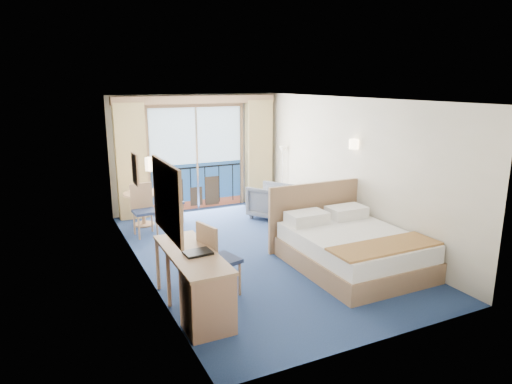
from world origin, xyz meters
name	(u,v)px	position (x,y,z in m)	size (l,w,h in m)	color
floor	(256,251)	(0.00, 0.00, 0.00)	(6.50, 6.50, 0.00)	navy
room_walls	(256,154)	(0.00, 0.00, 1.78)	(4.04, 6.54, 2.72)	beige
balcony_door	(197,161)	(-0.01, 3.22, 1.14)	(2.36, 0.03, 2.52)	navy
curtain_left	(131,162)	(-1.55, 3.07, 1.28)	(0.65, 0.22, 2.55)	#D7BD77
curtain_right	(259,152)	(1.55, 3.07, 1.28)	(0.65, 0.22, 2.55)	#D7BD77
pelmet	(197,100)	(0.00, 3.10, 2.58)	(3.80, 0.25, 0.18)	#9D7555
mirror	(167,199)	(-1.97, -1.50, 1.55)	(0.05, 1.25, 0.95)	#9D7555
wall_print	(135,169)	(-1.97, 0.45, 1.60)	(0.04, 0.42, 0.52)	#9D7555
sconce_left	(151,164)	(-1.94, -0.60, 1.85)	(0.18, 0.18, 0.18)	#FFE0B2
sconce_right	(354,144)	(1.94, -0.15, 1.85)	(0.18, 0.18, 0.18)	#FFE0B2
bed	(350,247)	(1.10, -1.27, 0.34)	(1.92, 2.28, 1.21)	#9D7555
nightstand	(336,224)	(1.79, 0.09, 0.25)	(0.38, 0.36, 0.49)	#A67858
phone	(336,211)	(1.75, 0.05, 0.53)	(0.16, 0.13, 0.07)	white
armchair	(270,201)	(1.21, 1.80, 0.38)	(0.81, 0.83, 0.75)	#484E58
floor_lamp	(283,161)	(1.88, 2.44, 1.13)	(0.21, 0.21, 1.49)	silver
desk	(204,292)	(-1.69, -2.01, 0.45)	(0.60, 1.73, 0.81)	#9D7555
desk_chair	(215,256)	(-1.29, -1.33, 0.62)	(0.58, 0.57, 1.10)	#1E2947
folder	(198,253)	(-1.64, -1.64, 0.83)	(0.35, 0.26, 0.03)	black
desk_lamp	(172,217)	(-1.75, -0.87, 1.11)	(0.11, 0.11, 0.40)	silver
round_table	(143,200)	(-1.48, 2.45, 0.54)	(0.79, 0.79, 0.71)	#9D7555
table_chair_a	(169,199)	(-0.95, 2.36, 0.53)	(0.46, 0.45, 0.94)	#1E2947
table_chair_b	(143,206)	(-1.60, 1.83, 0.58)	(0.46, 0.47, 1.03)	#1E2947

